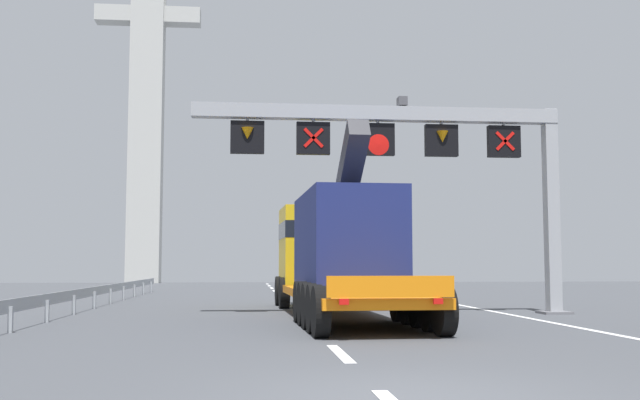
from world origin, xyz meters
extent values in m
plane|color=#424449|center=(0.00, 0.00, 0.00)|extent=(112.00, 112.00, 0.00)
cube|color=silver|center=(-0.27, 4.23, 0.01)|extent=(0.20, 2.60, 0.01)
cube|color=silver|center=(-0.27, 9.34, 0.01)|extent=(0.20, 2.60, 0.01)
cube|color=silver|center=(-0.27, 14.46, 0.01)|extent=(0.20, 2.60, 0.01)
cube|color=silver|center=(-0.27, 19.57, 0.01)|extent=(0.20, 2.60, 0.01)
cube|color=silver|center=(-0.27, 24.69, 0.01)|extent=(0.20, 2.60, 0.01)
cube|color=silver|center=(-0.27, 29.80, 0.01)|extent=(0.20, 2.60, 0.01)
cube|color=silver|center=(-0.27, 34.92, 0.01)|extent=(0.20, 2.60, 0.01)
cube|color=silver|center=(-0.27, 40.03, 0.01)|extent=(0.20, 2.60, 0.01)
cube|color=silver|center=(-0.27, 45.14, 0.01)|extent=(0.20, 2.60, 0.01)
cube|color=silver|center=(-0.27, 50.26, 0.01)|extent=(0.20, 2.60, 0.01)
cube|color=silver|center=(6.20, 12.00, 0.01)|extent=(0.20, 63.00, 0.01)
cube|color=#9EA0A5|center=(7.76, 13.92, 3.27)|extent=(0.40, 0.40, 6.54)
cube|color=slate|center=(7.76, 13.92, 0.04)|extent=(0.90, 0.90, 0.08)
cube|color=#9EA0A5|center=(2.16, 13.92, 6.29)|extent=(11.60, 0.44, 0.44)
cube|color=#4C4C51|center=(2.95, 13.92, 6.69)|extent=(0.28, 0.40, 0.28)
cube|color=black|center=(6.24, 13.92, 5.46)|extent=(1.04, 0.24, 1.01)
cube|color=#9EA0A5|center=(6.24, 13.92, 6.02)|extent=(0.08, 0.08, 0.16)
cube|color=red|center=(6.24, 13.79, 5.46)|extent=(0.63, 0.02, 0.63)
cube|color=red|center=(6.24, 13.79, 5.46)|extent=(0.63, 0.02, 0.63)
cube|color=black|center=(4.20, 13.92, 5.46)|extent=(1.04, 0.24, 1.01)
cube|color=#9EA0A5|center=(4.20, 13.92, 6.02)|extent=(0.08, 0.08, 0.16)
cone|color=orange|center=(4.20, 13.79, 5.56)|extent=(0.37, 0.37, 0.35)
cube|color=black|center=(2.16, 13.92, 5.46)|extent=(1.04, 0.24, 1.01)
cube|color=#9EA0A5|center=(2.16, 13.92, 6.02)|extent=(0.08, 0.08, 0.16)
cone|color=red|center=(2.16, 13.79, 5.28)|extent=(0.67, 0.02, 0.67)
cube|color=black|center=(0.12, 13.92, 5.46)|extent=(1.04, 0.24, 1.01)
cube|color=#9EA0A5|center=(0.12, 13.92, 6.02)|extent=(0.08, 0.08, 0.16)
cube|color=red|center=(0.12, 13.79, 5.46)|extent=(0.63, 0.02, 0.63)
cube|color=red|center=(0.12, 13.79, 5.46)|extent=(0.63, 0.02, 0.63)
cube|color=black|center=(-1.92, 13.92, 5.46)|extent=(1.04, 0.24, 1.01)
cube|color=#9EA0A5|center=(-1.92, 13.92, 6.02)|extent=(0.08, 0.08, 0.16)
cone|color=orange|center=(-1.92, 13.79, 5.56)|extent=(0.37, 0.37, 0.35)
cube|color=orange|center=(0.88, 11.54, 0.73)|extent=(3.10, 10.48, 0.24)
cube|color=orange|center=(1.03, 6.26, 1.10)|extent=(2.66, 0.16, 0.44)
cylinder|color=black|center=(-0.34, 7.00, 0.55)|extent=(0.35, 1.11, 1.10)
cylinder|color=black|center=(2.36, 7.08, 0.55)|extent=(0.35, 1.11, 1.10)
cylinder|color=black|center=(-0.37, 8.05, 0.55)|extent=(0.35, 1.11, 1.10)
cylinder|color=black|center=(2.33, 8.13, 0.55)|extent=(0.35, 1.11, 1.10)
cylinder|color=black|center=(-0.40, 9.10, 0.55)|extent=(0.35, 1.11, 1.10)
cylinder|color=black|center=(2.30, 9.18, 0.55)|extent=(0.35, 1.11, 1.10)
cylinder|color=black|center=(-0.43, 10.15, 0.55)|extent=(0.35, 1.11, 1.10)
cylinder|color=black|center=(2.27, 10.23, 0.55)|extent=(0.35, 1.11, 1.10)
cylinder|color=black|center=(-0.46, 11.20, 0.55)|extent=(0.35, 1.11, 1.10)
cylinder|color=black|center=(2.24, 11.28, 0.55)|extent=(0.35, 1.11, 1.10)
cube|color=gold|center=(0.67, 18.63, 2.10)|extent=(2.67, 3.27, 3.10)
cube|color=black|center=(0.67, 18.63, 2.80)|extent=(2.70, 3.29, 0.60)
cylinder|color=black|center=(-0.64, 19.48, 0.55)|extent=(0.37, 1.11, 1.10)
cylinder|color=black|center=(1.93, 19.55, 0.55)|extent=(0.37, 1.11, 1.10)
cylinder|color=black|center=(-0.58, 17.48, 0.55)|extent=(0.37, 1.11, 1.10)
cylinder|color=black|center=(1.99, 17.55, 0.55)|extent=(0.37, 1.11, 1.10)
cube|color=navy|center=(0.87, 11.94, 2.20)|extent=(2.55, 5.79, 2.70)
cube|color=#2D2D33|center=(0.89, 11.08, 4.15)|extent=(0.65, 2.96, 2.29)
cube|color=red|center=(0.05, 6.19, 0.80)|extent=(0.20, 0.07, 0.12)
cube|color=red|center=(2.01, 6.25, 0.80)|extent=(0.20, 0.07, 0.12)
cube|color=#999EA3|center=(-7.30, 16.59, 0.60)|extent=(0.04, 37.19, 0.32)
cube|color=#999EA3|center=(-7.24, 8.85, 0.30)|extent=(0.10, 0.10, 0.60)
cube|color=#999EA3|center=(-7.24, 11.94, 0.30)|extent=(0.10, 0.10, 0.60)
cube|color=#999EA3|center=(-7.24, 15.04, 0.30)|extent=(0.10, 0.10, 0.60)
cube|color=#999EA3|center=(-7.24, 18.14, 0.30)|extent=(0.10, 0.10, 0.60)
cube|color=#999EA3|center=(-7.24, 21.24, 0.30)|extent=(0.10, 0.10, 0.60)
cube|color=#999EA3|center=(-7.24, 24.34, 0.30)|extent=(0.10, 0.10, 0.60)
cube|color=#999EA3|center=(-7.24, 27.44, 0.30)|extent=(0.10, 0.10, 0.60)
cube|color=#999EA3|center=(-7.24, 30.54, 0.30)|extent=(0.10, 0.10, 0.60)
cube|color=#999EA3|center=(-7.24, 33.64, 0.30)|extent=(0.10, 0.10, 0.60)
cube|color=#B7B7B2|center=(-10.65, 55.30, 18.72)|extent=(2.80, 2.00, 37.44)
cube|color=#B7B7B2|center=(-10.65, 55.30, 23.21)|extent=(9.00, 1.60, 1.40)
camera|label=1|loc=(-1.90, -8.69, 1.55)|focal=41.41mm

